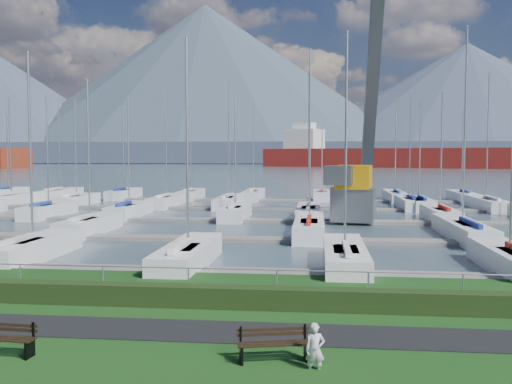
# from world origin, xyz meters

# --- Properties ---
(path) EXTENTS (160.00, 2.00, 0.04)m
(path) POSITION_xyz_m (0.00, -3.00, 0.01)
(path) COLOR black
(path) RESTS_ON grass
(water) EXTENTS (800.00, 540.00, 0.20)m
(water) POSITION_xyz_m (0.00, 260.00, -0.40)
(water) COLOR #3C4E58
(hedge) EXTENTS (80.00, 0.70, 0.70)m
(hedge) POSITION_xyz_m (0.00, -0.40, 0.35)
(hedge) COLOR black
(hedge) RESTS_ON grass
(fence) EXTENTS (80.00, 0.04, 0.04)m
(fence) POSITION_xyz_m (0.00, 0.00, 1.20)
(fence) COLOR #9CA0A4
(fence) RESTS_ON grass
(foothill) EXTENTS (900.00, 80.00, 12.00)m
(foothill) POSITION_xyz_m (0.00, 330.00, 6.00)
(foothill) COLOR #414A5F
(foothill) RESTS_ON water
(mountains) EXTENTS (1190.00, 360.00, 115.00)m
(mountains) POSITION_xyz_m (7.35, 404.62, 46.68)
(mountains) COLOR #434C62
(mountains) RESTS_ON water
(docks) EXTENTS (90.00, 41.60, 0.25)m
(docks) POSITION_xyz_m (0.00, 26.00, -0.22)
(docks) COLOR slate
(docks) RESTS_ON water
(bench_left) EXTENTS (1.82, 0.53, 0.85)m
(bench_left) POSITION_xyz_m (-4.55, -5.44, 0.42)
(bench_left) COLOR black
(bench_left) RESTS_ON grass
(bench_right) EXTENTS (1.85, 0.81, 0.85)m
(bench_right) POSITION_xyz_m (2.29, -5.09, 0.42)
(bench_right) COLOR black
(bench_right) RESTS_ON grass
(person) EXTENTS (0.48, 0.33, 1.25)m
(person) POSITION_xyz_m (3.29, -5.54, 0.63)
(person) COLOR silver
(person) RESTS_ON grass
(crane) EXTENTS (4.73, 13.36, 22.35)m
(crane) POSITION_xyz_m (6.55, 27.12, 5.33)
(crane) COLOR slate
(crane) RESTS_ON water
(cargo_ship_mid) EXTENTS (105.47, 56.03, 21.50)m
(cargo_ship_mid) POSITION_xyz_m (27.85, 222.15, 3.48)
(cargo_ship_mid) COLOR maroon
(cargo_ship_mid) RESTS_ON water
(sailboat_fleet) EXTENTS (75.21, 49.51, 13.58)m
(sailboat_fleet) POSITION_xyz_m (-1.58, 28.81, 5.47)
(sailboat_fleet) COLOR navy
(sailboat_fleet) RESTS_ON water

